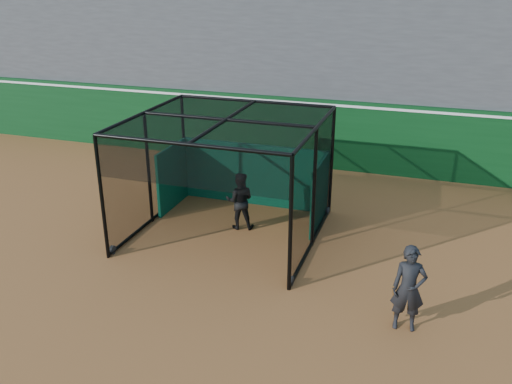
% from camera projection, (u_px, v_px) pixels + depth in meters
% --- Properties ---
extents(ground, '(120.00, 120.00, 0.00)m').
position_uv_depth(ground, '(224.00, 277.00, 12.61)').
color(ground, brown).
rests_on(ground, ground).
extents(outfield_wall, '(50.00, 0.50, 2.50)m').
position_uv_depth(outfield_wall, '(310.00, 131.00, 19.60)').
color(outfield_wall, '#0A3B16').
rests_on(outfield_wall, ground).
extents(grandstand, '(50.00, 7.85, 8.95)m').
position_uv_depth(grandstand, '(335.00, 30.00, 21.73)').
color(grandstand, '#4C4C4F').
rests_on(grandstand, ground).
extents(batting_cage, '(4.75, 4.60, 3.16)m').
position_uv_depth(batting_cage, '(227.00, 178.00, 14.23)').
color(batting_cage, black).
rests_on(batting_cage, ground).
extents(batter, '(0.92, 0.80, 1.61)m').
position_uv_depth(batter, '(240.00, 201.00, 14.81)').
color(batter, black).
rests_on(batter, ground).
extents(on_deck_player, '(0.70, 0.51, 1.79)m').
position_uv_depth(on_deck_player, '(409.00, 289.00, 10.50)').
color(on_deck_player, black).
rests_on(on_deck_player, ground).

